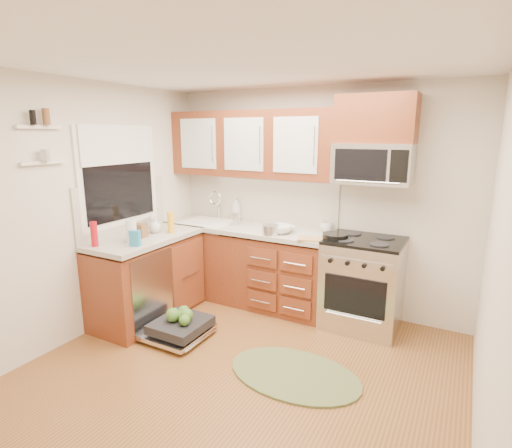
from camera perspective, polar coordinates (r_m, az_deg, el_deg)
The scene contains 38 objects.
floor at distance 3.59m, azimuth -2.88°, elevation -21.02°, with size 3.50×3.50×0.00m, color brown.
ceiling at distance 3.02m, azimuth -3.46°, elevation 22.38°, with size 3.50×3.50×0.00m, color white.
wall_back at distance 4.62m, azimuth 8.29°, elevation 3.40°, with size 3.50×0.04×2.50m, color beige.
wall_front at distance 1.91m, azimuth -32.61°, elevation -12.48°, with size 3.50×0.04×2.50m, color beige.
wall_left at distance 4.24m, azimuth -23.75°, elevation 1.59°, with size 0.04×3.50×2.50m, color beige.
wall_right at distance 2.65m, azimuth 31.30°, elevation -5.51°, with size 0.04×3.50×2.50m, color beige.
base_cabinet_back at distance 4.86m, azimuth -1.36°, elevation -6.04°, with size 2.05×0.60×0.85m, color #5E2215.
base_cabinet_left at distance 4.58m, azimuth -15.26°, elevation -7.74°, with size 0.60×1.25×0.85m, color #5E2215.
countertop_back at distance 4.72m, azimuth -1.45°, elevation -0.61°, with size 2.07×0.64×0.05m, color beige.
countertop_left at distance 4.43m, azimuth -15.52°, elevation -1.99°, with size 0.64×1.27×0.05m, color beige.
backsplash_back at distance 4.91m, azimuth 0.25°, elevation 3.62°, with size 2.05×0.02×0.57m, color beige.
backsplash_left at distance 4.57m, azimuth -18.43°, elevation 2.25°, with size 0.02×1.25×0.57m, color beige.
upper_cabinets at distance 4.71m, azimuth -0.69°, elevation 11.35°, with size 2.05×0.35×0.75m, color #5E2215, non-canonical shape.
cabinet_over_mw at distance 4.21m, azimuth 16.82°, elevation 14.18°, with size 0.76×0.35×0.47m, color #5E2215.
range at distance 4.34m, azimuth 14.99°, elevation -8.16°, with size 0.76×0.64×0.95m, color silver, non-canonical shape.
microwave at distance 4.19m, azimuth 16.36°, elevation 8.26°, with size 0.76×0.38×0.40m, color silver, non-canonical shape.
sink at distance 5.00m, azimuth -6.78°, elevation -1.10°, with size 0.62×0.50×0.26m, color white, non-canonical shape.
dishwasher at distance 4.19m, azimuth -11.11°, elevation -14.38°, with size 0.70×0.60×0.20m, color silver, non-canonical shape.
window at distance 4.51m, azimuth -18.97°, elevation 6.45°, with size 0.03×1.05×1.05m, color white, non-canonical shape.
window_blind at distance 4.47m, azimuth -19.06°, elevation 10.65°, with size 0.02×0.96×0.40m, color white.
shelf_upper at distance 3.95m, azimuth -28.61°, elevation 12.08°, with size 0.04×0.40×0.03m, color white.
shelf_lower at distance 3.95m, azimuth -28.14°, elevation 7.75°, with size 0.04×0.40×0.03m, color white.
rug at distance 3.62m, azimuth 5.48°, elevation -20.57°, with size 1.15×0.74×0.02m, color olive, non-canonical shape.
skillet at distance 4.15m, azimuth 11.26°, elevation -1.68°, with size 0.26×0.26×0.05m, color black.
stock_pot at distance 4.31m, azimuth 2.09°, elevation -0.83°, with size 0.18×0.18×0.11m, color silver.
cutting_board at distance 4.14m, azimuth 7.93°, elevation -2.16°, with size 0.27×0.18×0.02m, color tan.
canister at distance 4.76m, azimuth -3.05°, elevation 0.74°, with size 0.09×0.09×0.15m, color silver.
paper_towel_roll at distance 4.19m, azimuth -17.39°, elevation -0.98°, with size 0.11×0.11×0.23m, color white.
mustard_bottle at distance 4.48m, azimuth -12.07°, elevation 0.22°, with size 0.07×0.07×0.23m, color #F0AC1A.
red_bottle at distance 4.16m, azimuth -22.12°, elevation -1.34°, with size 0.07×0.07×0.24m, color #B00E19.
wooden_box at distance 4.39m, azimuth -16.25°, elevation -0.89°, with size 0.14×0.10×0.14m, color brown.
blue_carton at distance 4.05m, azimuth -16.90°, elevation -1.96°, with size 0.10×0.06×0.16m, color teal.
bowl_a at distance 4.41m, azimuth 3.60°, elevation -0.79°, with size 0.28×0.28×0.07m, color #999999.
bowl_b at distance 4.39m, azimuth 3.40°, elevation -0.75°, with size 0.28×0.28×0.09m, color #999999.
cup at distance 4.50m, azimuth 10.05°, elevation -0.43°, with size 0.14×0.14×0.11m, color #999999.
soap_bottle_a at distance 5.02m, azimuth -2.82°, elevation 2.22°, with size 0.11×0.11×0.30m, color #999999.
soap_bottle_b at distance 4.73m, azimuth -14.73°, elevation 0.51°, with size 0.09×0.09×0.19m, color #999999.
soap_bottle_c at distance 4.53m, azimuth -14.25°, elevation -0.13°, with size 0.14×0.14×0.17m, color #999999.
Camera 1 is at (1.57, -2.53, 2.00)m, focal length 28.00 mm.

